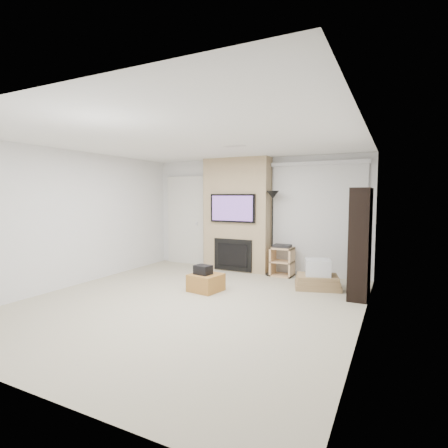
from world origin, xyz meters
The scene contains 16 objects.
floor centered at (0.00, 0.00, 0.00)m, with size 5.00×5.50×0.00m, color #BCB397.
ceiling centered at (0.00, 0.00, 2.50)m, with size 5.00×5.50×0.00m, color white.
wall_back centered at (0.00, 2.75, 1.25)m, with size 5.00×2.50×0.00m, color white.
wall_front centered at (0.00, -2.75, 1.25)m, with size 5.00×2.50×0.00m, color white.
wall_left centered at (-2.50, 0.00, 1.25)m, with size 5.50×2.50×0.00m, color white.
wall_right centered at (2.50, 0.00, 1.25)m, with size 5.50×2.50×0.00m, color white.
hvac_vent centered at (0.40, 0.80, 2.50)m, with size 0.35×0.18×0.01m, color silver.
ottoman centered at (-0.11, 0.70, 0.15)m, with size 0.50×0.50×0.30m, color #A46D30.
black_bag centered at (-0.14, 0.66, 0.38)m, with size 0.28×0.22×0.16m, color black.
fireplace_wall centered at (-0.35, 2.54, 1.24)m, with size 1.50×0.47×2.50m.
entry_door centered at (-1.80, 2.71, 1.05)m, with size 1.02×0.11×2.14m.
vertical_blinds centered at (1.40, 2.70, 1.27)m, with size 1.98×0.10×2.37m.
floor_lamp centered at (0.54, 2.38, 1.40)m, with size 0.26×0.26×1.77m.
av_stand centered at (0.75, 2.42, 0.35)m, with size 0.45×0.38×0.66m.
box_stack centered at (1.61, 1.75, 0.20)m, with size 0.92×0.79×0.53m.
bookshelf centered at (2.34, 1.53, 0.90)m, with size 0.30×0.80×1.80m.
Camera 1 is at (2.87, -4.55, 1.68)m, focal length 28.00 mm.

